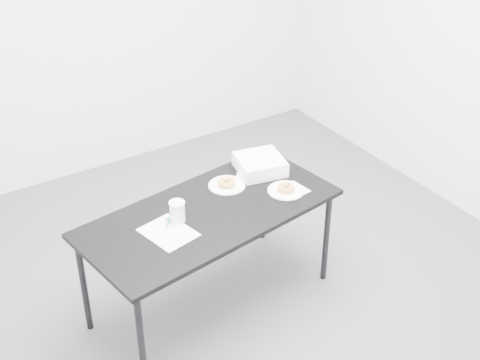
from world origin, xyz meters
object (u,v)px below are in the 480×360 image
scorecard (168,232)px  bakery_box (260,164)px  pen (169,221)px  table (210,218)px  plate_near (286,191)px  plate_far (227,185)px  coffee_cup (177,212)px  donut_far (227,182)px  donut_near (286,188)px

scorecard → bakery_box: bearing=7.4°
pen → bakery_box: bearing=-40.7°
table → plate_near: 0.50m
bakery_box → plate_near: bearing=-78.5°
plate_far → coffee_cup: size_ratio=1.77×
pen → plate_far: size_ratio=0.59×
table → bakery_box: bearing=15.6°
donut_far → coffee_cup: 0.46m
plate_near → bakery_box: bakery_box is taller
plate_near → bakery_box: (0.00, 0.28, 0.04)m
donut_far → coffee_cup: size_ratio=0.83×
donut_near → coffee_cup: (-0.69, 0.08, 0.04)m
donut_far → bakery_box: bakery_box is taller
pen → coffee_cup: size_ratio=1.06×
scorecard → plate_near: size_ratio=1.31×
plate_far → bakery_box: bakery_box is taller
scorecard → plate_far: bearing=12.5°
plate_far → donut_far: donut_far is taller
table → plate_near: bearing=-16.0°
plate_near → plate_far: (-0.26, 0.25, -0.00)m
scorecard → bakery_box: (0.79, 0.27, 0.05)m
table → scorecard: (-0.29, -0.06, 0.05)m
donut_near → table: bearing=172.0°
pen → plate_far: 0.49m
table → plate_near: (0.49, -0.07, 0.06)m
donut_near → pen: bearing=172.4°
bakery_box → coffee_cup: bearing=-151.0°
donut_far → bakery_box: 0.27m
plate_near → donut_near: 0.02m
donut_near → donut_far: size_ratio=0.98×
scorecard → donut_near: donut_near is taller
table → donut_far: donut_far is taller
scorecard → plate_near: 0.78m
scorecard → donut_far: bearing=12.5°
plate_near → coffee_cup: bearing=173.5°
pen → donut_far: 0.49m
donut_far → plate_near: bearing=-42.9°
donut_near → donut_far: donut_near is taller
donut_near → coffee_cup: coffee_cup is taller
table → coffee_cup: 0.23m
donut_near → bakery_box: bakery_box is taller
donut_near → bakery_box: 0.29m
donut_far → scorecard: bearing=-155.7°
bakery_box → scorecard: bearing=-148.4°
table → donut_far: 0.30m
scorecard → plate_far: 0.57m
scorecard → coffee_cup: coffee_cup is taller
plate_far → donut_far: size_ratio=2.13×
donut_far → coffee_cup: coffee_cup is taller
pen → plate_far: bearing=-37.4°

